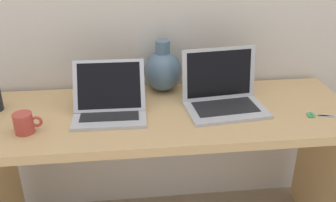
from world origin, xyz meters
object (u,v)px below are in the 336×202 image
Objects in this scene: coffee_mug at (24,123)px; scissors at (318,115)px; green_vase at (163,70)px; laptop_left at (110,101)px; laptop_right at (222,92)px.

scissors is (1.23, 0.00, -0.04)m from coffee_mug.
green_vase reaches higher than coffee_mug.
green_vase is at bearing 30.85° from coffee_mug.
green_vase is (0.26, 0.22, 0.05)m from laptop_left.
green_vase is 1.72× the size of scissors.
scissors is at bearing 0.03° from coffee_mug.
scissors is at bearing -28.66° from green_vase.
laptop_right and green_vase have the same top height.
laptop_left reaches higher than coffee_mug.
green_vase is at bearing 151.34° from scissors.
laptop_left is 1.24× the size of green_vase.
laptop_right is at bearing -38.88° from green_vase.
laptop_left is at bearing -139.04° from green_vase.
coffee_mug reaches higher than scissors.
laptop_right is at bearing 159.15° from scissors.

